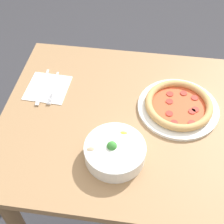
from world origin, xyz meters
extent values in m
plane|color=#333338|center=(0.00, 0.00, 0.00)|extent=(8.00, 8.00, 0.00)
cube|color=#99724C|center=(0.00, 0.00, 0.74)|extent=(1.07, 0.76, 0.03)
cylinder|color=olive|center=(0.47, -0.31, 0.36)|extent=(0.06, 0.06, 0.72)
cylinder|color=white|center=(-0.10, -0.07, 0.76)|extent=(0.29, 0.29, 0.01)
torus|color=tan|center=(-0.10, -0.07, 0.78)|extent=(0.25, 0.25, 0.03)
cylinder|color=#D14C28|center=(-0.10, -0.07, 0.77)|extent=(0.21, 0.21, 0.01)
cylinder|color=maroon|center=(-0.16, -0.06, 0.77)|extent=(0.03, 0.03, 0.00)
cylinder|color=maroon|center=(-0.06, -0.12, 0.77)|extent=(0.03, 0.03, 0.00)
cylinder|color=maroon|center=(-0.16, -0.11, 0.77)|extent=(0.03, 0.03, 0.00)
cylinder|color=maroon|center=(-0.12, -0.13, 0.77)|extent=(0.03, 0.03, 0.00)
cylinder|color=maroon|center=(-0.08, 0.02, 0.77)|extent=(0.03, 0.03, 0.00)
cylinder|color=maroon|center=(-0.06, -0.02, 0.77)|extent=(0.03, 0.03, 0.00)
cylinder|color=maroon|center=(-0.06, -0.08, 0.77)|extent=(0.03, 0.03, 0.00)
cylinder|color=maroon|center=(-0.14, -0.04, 0.77)|extent=(0.03, 0.03, 0.00)
cylinder|color=maroon|center=(-0.14, 0.01, 0.77)|extent=(0.03, 0.03, 0.00)
cylinder|color=white|center=(0.10, 0.17, 0.78)|extent=(0.19, 0.19, 0.06)
torus|color=white|center=(0.10, 0.17, 0.80)|extent=(0.20, 0.20, 0.01)
ellipsoid|color=#998466|center=(0.18, 0.19, 0.80)|extent=(0.04, 0.03, 0.02)
ellipsoid|color=#998466|center=(0.08, 0.16, 0.79)|extent=(0.04, 0.04, 0.02)
ellipsoid|color=tan|center=(0.13, 0.20, 0.80)|extent=(0.04, 0.03, 0.02)
ellipsoid|color=#998466|center=(0.12, 0.16, 0.80)|extent=(0.04, 0.03, 0.02)
ellipsoid|color=tan|center=(0.10, 0.10, 0.80)|extent=(0.04, 0.04, 0.02)
ellipsoid|color=tan|center=(0.06, 0.14, 0.80)|extent=(0.04, 0.03, 0.02)
ellipsoid|color=tan|center=(0.10, 0.19, 0.80)|extent=(0.04, 0.04, 0.02)
sphere|color=#388433|center=(0.11, 0.17, 0.81)|extent=(0.03, 0.03, 0.03)
ellipsoid|color=yellow|center=(0.08, 0.11, 0.80)|extent=(0.04, 0.02, 0.02)
cube|color=white|center=(0.41, -0.11, 0.75)|extent=(0.16, 0.16, 0.00)
cube|color=silver|center=(0.38, -0.13, 0.76)|extent=(0.02, 0.12, 0.00)
cube|color=silver|center=(0.38, -0.04, 0.76)|extent=(0.00, 0.05, 0.00)
cube|color=silver|center=(0.38, -0.04, 0.76)|extent=(0.00, 0.05, 0.00)
cube|color=silver|center=(0.38, -0.04, 0.76)|extent=(0.00, 0.05, 0.00)
cube|color=silver|center=(0.37, -0.04, 0.76)|extent=(0.00, 0.05, 0.00)
cube|color=silver|center=(0.43, -0.16, 0.76)|extent=(0.01, 0.08, 0.01)
cube|color=silver|center=(0.42, -0.07, 0.76)|extent=(0.02, 0.12, 0.00)
camera|label=1|loc=(0.04, 0.72, 1.60)|focal=50.00mm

